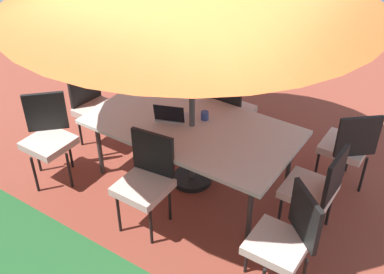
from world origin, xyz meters
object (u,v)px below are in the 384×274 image
at_px(chair_northeast, 48,135).
at_px(cup, 205,116).
at_px(chair_west, 316,187).
at_px(chair_southwest, 348,145).
at_px(chair_east, 94,104).
at_px(dining_table, 192,129).
at_px(chair_north, 146,178).
at_px(laptop, 171,116).
at_px(chair_northwest, 285,238).
at_px(chair_south, 229,109).
at_px(chair_southeast, 138,79).

distance_m(chair_northeast, cup, 1.70).
bearing_deg(chair_west, chair_southwest, 179.45).
bearing_deg(cup, chair_east, 7.07).
bearing_deg(dining_table, chair_west, 179.80).
xyz_separation_m(chair_southwest, chair_east, (2.80, 0.84, 0.00)).
distance_m(chair_north, laptop, 0.81).
xyz_separation_m(chair_west, chair_north, (1.39, 0.76, 0.00)).
height_order(chair_southwest, chair_west, same).
relative_size(dining_table, cup, 24.13).
distance_m(chair_southwest, chair_northwest, 1.57).
height_order(chair_south, chair_southwest, same).
bearing_deg(chair_southwest, chair_southeast, -40.20).
relative_size(chair_south, chair_northwest, 1.00).
xyz_separation_m(chair_northwest, chair_southeast, (2.76, -1.52, 0.00)).
height_order(chair_east, chair_northeast, same).
height_order(dining_table, laptop, laptop).
relative_size(chair_south, chair_northeast, 1.00).
height_order(laptop, cup, laptop).
xyz_separation_m(dining_table, chair_northeast, (1.35, 0.77, -0.15)).
xyz_separation_m(chair_south, cup, (-0.04, 0.60, 0.23)).
distance_m(dining_table, chair_south, 0.79).
xyz_separation_m(chair_southwest, chair_northeast, (2.76, 1.60, 0.00)).
bearing_deg(chair_northwest, dining_table, -166.23).
height_order(chair_southwest, chair_north, same).
xyz_separation_m(chair_southeast, cup, (-1.41, 0.61, 0.23)).
distance_m(dining_table, chair_southwest, 1.64).
bearing_deg(chair_west, chair_southeast, -104.31).
bearing_deg(laptop, dining_table, 166.16).
relative_size(dining_table, chair_northeast, 2.22).
bearing_deg(chair_northeast, dining_table, -15.17).
bearing_deg(chair_north, chair_southwest, 41.56).
bearing_deg(chair_southwest, dining_table, -10.80).
height_order(chair_north, laptop, chair_north).
xyz_separation_m(chair_southeast, laptop, (-1.12, 0.81, 0.24)).
relative_size(chair_southwest, chair_northwest, 1.00).
xyz_separation_m(chair_northwest, chair_west, (0.02, -0.74, 0.00)).
height_order(chair_southwest, chair_east, same).
height_order(chair_northwest, cup, chair_northwest).
bearing_deg(chair_west, chair_east, -88.34).
height_order(chair_west, cup, chair_west).
relative_size(chair_south, laptop, 2.53).
relative_size(chair_southwest, chair_northeast, 1.00).
height_order(chair_southeast, laptop, chair_southeast).
bearing_deg(laptop, chair_west, 159.87).
bearing_deg(chair_southeast, dining_table, -166.72).
bearing_deg(chair_northwest, chair_south, 174.17).
distance_m(dining_table, chair_west, 1.38).
xyz_separation_m(chair_south, laptop, (0.26, 0.80, 0.24)).
relative_size(chair_south, chair_west, 1.00).
xyz_separation_m(chair_southwest, chair_north, (1.42, 1.60, 0.00)).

